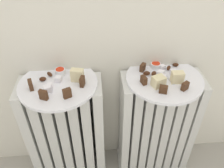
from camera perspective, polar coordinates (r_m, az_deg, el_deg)
name	(u,v)px	position (r m, az deg, el deg)	size (l,w,h in m)	color
radiator_left	(67,133)	(1.13, -10.96, -11.68)	(0.35, 0.16, 0.57)	silver
radiator_right	(156,127)	(1.16, 10.70, -10.38)	(0.35, 0.16, 0.57)	silver
plate_left	(58,84)	(0.93, -13.10, 0.02)	(0.31, 0.31, 0.01)	white
plate_right	(164,79)	(0.96, 12.74, 1.29)	(0.31, 0.31, 0.01)	white
dark_cake_slice_left_0	(31,85)	(0.91, -19.38, -0.21)	(0.03, 0.01, 0.04)	#472B19
dark_cake_slice_left_1	(43,95)	(0.85, -16.53, -2.59)	(0.03, 0.01, 0.04)	#472B19
dark_cake_slice_left_2	(67,93)	(0.84, -10.98, -2.25)	(0.03, 0.01, 0.04)	#472B19
dark_cake_slice_left_3	(82,81)	(0.89, -7.34, 0.63)	(0.03, 0.01, 0.04)	#472B19
marble_cake_slice_left_0	(77,75)	(0.91, -8.55, 2.16)	(0.05, 0.03, 0.05)	beige
turkish_delight_left_0	(50,86)	(0.90, -15.06, -0.45)	(0.02, 0.02, 0.02)	white
turkish_delight_left_1	(47,89)	(0.89, -15.60, -1.20)	(0.03, 0.03, 0.03)	white
turkish_delight_left_2	(58,79)	(0.93, -13.03, 1.19)	(0.02, 0.02, 0.02)	white
medjool_date_left_0	(43,79)	(0.95, -16.68, 1.21)	(0.03, 0.02, 0.02)	#3D1E0F
medjool_date_left_1	(50,74)	(0.97, -15.10, 2.35)	(0.03, 0.01, 0.02)	#3D1E0F
jam_bowl_left	(60,71)	(0.96, -12.62, 3.03)	(0.04, 0.04, 0.03)	white
dark_cake_slice_right_0	(143,67)	(0.97, 7.56, 4.07)	(0.03, 0.02, 0.03)	#472B19
dark_cake_slice_right_1	(144,80)	(0.90, 7.82, 0.96)	(0.03, 0.02, 0.03)	#472B19
dark_cake_slice_right_2	(163,89)	(0.87, 12.52, -1.30)	(0.03, 0.02, 0.03)	#472B19
dark_cake_slice_right_3	(185,86)	(0.90, 17.53, -0.50)	(0.03, 0.02, 0.03)	#472B19
marble_cake_slice_right_0	(177,77)	(0.93, 15.78, 1.61)	(0.05, 0.03, 0.05)	beige
marble_cake_slice_right_1	(159,82)	(0.89, 11.37, 0.61)	(0.05, 0.04, 0.04)	beige
turkish_delight_right_0	(162,67)	(1.00, 12.31, 4.10)	(0.02, 0.02, 0.02)	white
turkish_delight_right_1	(160,73)	(0.95, 11.84, 2.58)	(0.02, 0.02, 0.02)	white
turkish_delight_right_2	(164,77)	(0.94, 12.58, 1.64)	(0.02, 0.02, 0.02)	white
turkish_delight_right_3	(173,72)	(0.97, 14.75, 2.81)	(0.02, 0.02, 0.02)	white
medjool_date_right_0	(169,68)	(1.00, 13.76, 3.87)	(0.03, 0.01, 0.02)	#3D1E0F
medjool_date_right_1	(176,65)	(1.03, 15.36, 4.58)	(0.03, 0.01, 0.02)	#3D1E0F
medjool_date_right_2	(154,74)	(0.95, 10.25, 2.54)	(0.03, 0.02, 0.02)	#3D1E0F
medjool_date_right_3	(147,73)	(0.95, 8.52, 2.63)	(0.03, 0.02, 0.02)	#3D1E0F
jam_bowl_right	(156,65)	(1.00, 10.69, 4.64)	(0.04, 0.04, 0.02)	white
fork	(166,76)	(0.96, 13.17, 2.05)	(0.04, 0.11, 0.00)	silver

